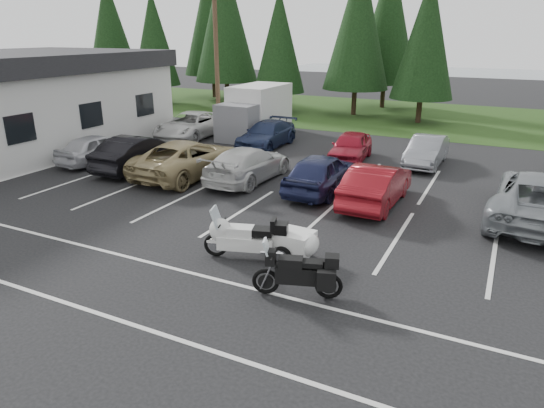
{
  "coord_description": "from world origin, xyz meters",
  "views": [
    {
      "loc": [
        5.79,
        -12.62,
        5.92
      ],
      "look_at": [
        -0.23,
        -0.5,
        1.08
      ],
      "focal_mm": 32.0,
      "sensor_mm": 36.0,
      "label": 1
    }
  ],
  "objects": [
    {
      "name": "car_near_6",
      "position": [
        7.01,
        4.56,
        0.84
      ],
      "size": [
        3.26,
        6.23,
        1.67
      ],
      "primitive_type": "imported",
      "rotation": [
        0.0,
        0.0,
        3.06
      ],
      "color": "gray",
      "rests_on": "ground"
    },
    {
      "name": "car_near_4",
      "position": [
        -0.53,
        4.39,
        0.76
      ],
      "size": [
        1.82,
        4.49,
        1.53
      ],
      "primitive_type": "imported",
      "rotation": [
        0.0,
        0.0,
        3.15
      ],
      "color": "#1B2044",
      "rests_on": "ground"
    },
    {
      "name": "grass_strip",
      "position": [
        0.0,
        24.0,
        0.01
      ],
      "size": [
        80.0,
        16.0,
        0.01
      ],
      "primitive_type": "cube",
      "color": "#223C13",
      "rests_on": "ground"
    },
    {
      "name": "conifer_3",
      "position": [
        -10.5,
        21.4,
        5.27
      ],
      "size": [
        3.87,
        3.87,
        9.02
      ],
      "color": "#332316",
      "rests_on": "ground"
    },
    {
      "name": "lake_water",
      "position": [
        4.0,
        55.0,
        0.0
      ],
      "size": [
        70.0,
        50.0,
        0.02
      ],
      "primitive_type": "cube",
      "color": "slate",
      "rests_on": "ground"
    },
    {
      "name": "conifer_4",
      "position": [
        -5.0,
        22.9,
        6.53
      ],
      "size": [
        4.8,
        4.8,
        11.17
      ],
      "color": "#332316",
      "rests_on": "ground"
    },
    {
      "name": "car_far_2",
      "position": [
        -0.98,
        9.54,
        0.69
      ],
      "size": [
        2.02,
        4.18,
        1.37
      ],
      "primitive_type": "imported",
      "rotation": [
        0.0,
        0.0,
        0.1
      ],
      "color": "maroon",
      "rests_on": "ground"
    },
    {
      "name": "stall_markings",
      "position": [
        0.0,
        2.0,
        0.0
      ],
      "size": [
        32.0,
        16.0,
        0.01
      ],
      "primitive_type": "cube",
      "color": "silver",
      "rests_on": "ground"
    },
    {
      "name": "ground",
      "position": [
        0.0,
        0.0,
        0.0
      ],
      "size": [
        120.0,
        120.0,
        0.0
      ],
      "primitive_type": "plane",
      "color": "black",
      "rests_on": "ground"
    },
    {
      "name": "cargo_trailer",
      "position": [
        0.86,
        -1.54,
        0.41
      ],
      "size": [
        1.84,
        1.11,
        0.83
      ],
      "primitive_type": null,
      "rotation": [
        0.0,
        0.0,
        -0.06
      ],
      "color": "white",
      "rests_on": "ground"
    },
    {
      "name": "car_near_3",
      "position": [
        -3.78,
        4.43,
        0.71
      ],
      "size": [
        2.1,
        4.94,
        1.42
      ],
      "primitive_type": "imported",
      "rotation": [
        0.0,
        0.0,
        3.12
      ],
      "color": "#BABAB8",
      "rests_on": "ground"
    },
    {
      "name": "car_near_2",
      "position": [
        -6.46,
        3.91,
        0.78
      ],
      "size": [
        2.72,
        5.67,
        1.56
      ],
      "primitive_type": "imported",
      "rotation": [
        0.0,
        0.0,
        3.12
      ],
      "color": "#948256",
      "rests_on": "ground"
    },
    {
      "name": "car_near_0",
      "position": [
        -11.67,
        3.84,
        0.69
      ],
      "size": [
        1.7,
        4.09,
        1.38
      ],
      "primitive_type": "imported",
      "rotation": [
        0.0,
        0.0,
        3.13
      ],
      "color": "silver",
      "rests_on": "ground"
    },
    {
      "name": "building",
      "position": [
        -18.0,
        4.0,
        2.45
      ],
      "size": [
        10.6,
        15.6,
        4.9
      ],
      "primitive_type": null,
      "color": "silver",
      "rests_on": "ground"
    },
    {
      "name": "car_far_3",
      "position": [
        2.44,
        10.3,
        0.67
      ],
      "size": [
        1.5,
        4.09,
        1.34
      ],
      "primitive_type": "imported",
      "rotation": [
        0.0,
        0.0,
        -0.02
      ],
      "color": "slate",
      "rests_on": "ground"
    },
    {
      "name": "box_truck",
      "position": [
        -8.0,
        12.5,
        1.45
      ],
      "size": [
        2.4,
        5.6,
        2.9
      ],
      "primitive_type": null,
      "color": "silver",
      "rests_on": "ground"
    },
    {
      "name": "conifer_5",
      "position": [
        0.0,
        21.6,
        5.63
      ],
      "size": [
        4.14,
        4.14,
        9.63
      ],
      "color": "#332316",
      "rests_on": "ground"
    },
    {
      "name": "conifer_1",
      "position": [
        -22.0,
        21.2,
        5.39
      ],
      "size": [
        3.96,
        3.96,
        9.22
      ],
      "color": "#332316",
      "rests_on": "ground"
    },
    {
      "name": "conifer_back_a",
      "position": [
        -20.0,
        27.0,
        7.19
      ],
      "size": [
        5.28,
        5.28,
        12.3
      ],
      "color": "#332316",
      "rests_on": "ground"
    },
    {
      "name": "conifer_0",
      "position": [
        -28.0,
        22.5,
        6.23
      ],
      "size": [
        4.58,
        4.58,
        10.66
      ],
      "color": "#332316",
      "rests_on": "ground"
    },
    {
      "name": "car_near_5",
      "position": [
        1.78,
        3.87,
        0.74
      ],
      "size": [
        1.64,
        4.53,
        1.49
      ],
      "primitive_type": "imported",
      "rotation": [
        0.0,
        0.0,
        3.13
      ],
      "color": "maroon",
      "rests_on": "ground"
    },
    {
      "name": "utility_pole",
      "position": [
        -10.0,
        12.0,
        4.7
      ],
      "size": [
        1.6,
        0.26,
        9.0
      ],
      "color": "#473321",
      "rests_on": "ground"
    },
    {
      "name": "car_near_1",
      "position": [
        -9.02,
        3.74,
        0.78
      ],
      "size": [
        1.78,
        4.77,
        1.56
      ],
      "primitive_type": "imported",
      "rotation": [
        0.0,
        0.0,
        3.17
      ],
      "color": "black",
      "rests_on": "ground"
    },
    {
      "name": "car_far_1",
      "position": [
        -5.95,
        10.36,
        0.68
      ],
      "size": [
        1.93,
        4.69,
        1.36
      ],
      "primitive_type": "imported",
      "rotation": [
        0.0,
        0.0,
        0.01
      ],
      "color": "#1C2748",
      "rests_on": "ground"
    },
    {
      "name": "touring_motorcycle",
      "position": [
        -0.23,
        -2.1,
        0.73
      ],
      "size": [
        2.76,
        1.55,
        1.46
      ],
      "primitive_type": null,
      "rotation": [
        0.0,
        0.0,
        0.3
      ],
      "color": "silver",
      "rests_on": "ground"
    },
    {
      "name": "conifer_back_b",
      "position": [
        -4.0,
        27.5,
        6.77
      ],
      "size": [
        4.97,
        4.97,
        11.58
      ],
      "color": "#332316",
      "rests_on": "ground"
    },
    {
      "name": "adventure_motorcycle",
      "position": [
        1.83,
        -3.33,
        0.72
      ],
      "size": [
        2.5,
        1.51,
        1.44
      ],
      "primitive_type": null,
      "rotation": [
        0.0,
        0.0,
        0.31
      ],
      "color": "black",
      "rests_on": "ground"
    },
    {
      "name": "conifer_2",
      "position": [
        -16.0,
        22.8,
        6.95
      ],
      "size": [
        5.1,
        5.1,
        11.89
      ],
      "color": "#332316",
      "rests_on": "ground"
    },
    {
      "name": "car_far_0",
      "position": [
        -10.95,
        10.45,
        0.74
      ],
      "size": [
        2.86,
        5.52,
        1.49
      ],
      "primitive_type": "imported",
      "rotation": [
        0.0,
        0.0,
        0.07
      ],
      "color": "silver",
      "rests_on": "ground"
    }
  ]
}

